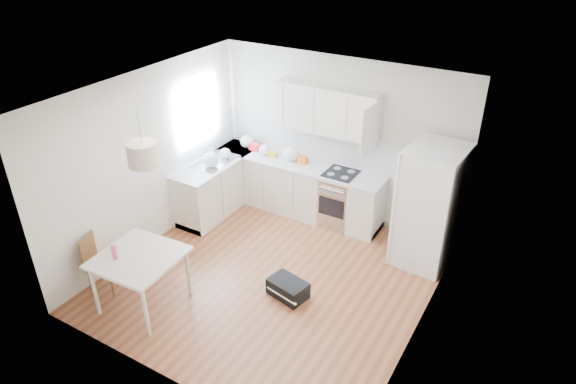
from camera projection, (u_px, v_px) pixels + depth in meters
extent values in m
plane|color=brown|center=(271.00, 277.00, 7.32)|extent=(4.20, 4.20, 0.00)
plane|color=white|center=(268.00, 95.00, 6.00)|extent=(4.20, 4.20, 0.00)
plane|color=beige|center=(339.00, 140.00, 8.25)|extent=(4.20, 0.00, 4.20)
plane|color=beige|center=(150.00, 160.00, 7.59)|extent=(0.00, 4.20, 4.20)
plane|color=beige|center=(428.00, 242.00, 5.74)|extent=(0.00, 4.20, 4.20)
cube|color=#BFE0F9|center=(197.00, 111.00, 8.26)|extent=(0.02, 1.00, 1.00)
cube|color=silver|center=(297.00, 188.00, 8.73)|extent=(3.00, 0.60, 0.88)
cube|color=silver|center=(219.00, 185.00, 8.80)|extent=(0.60, 1.80, 0.88)
cube|color=silver|center=(297.00, 164.00, 8.50)|extent=(3.02, 0.64, 0.04)
cube|color=silver|center=(217.00, 161.00, 8.58)|extent=(0.64, 1.82, 0.04)
cube|color=white|center=(306.00, 140.00, 8.57)|extent=(3.00, 0.01, 0.58)
cube|color=white|center=(202.00, 141.00, 8.56)|extent=(0.01, 1.80, 0.58)
cube|color=silver|center=(327.00, 110.00, 7.94)|extent=(1.70, 0.32, 0.75)
cube|color=beige|center=(138.00, 258.00, 6.46)|extent=(1.04, 1.04, 0.04)
cylinder|color=silver|center=(95.00, 291.00, 6.49)|extent=(0.05, 0.05, 0.74)
cylinder|color=silver|center=(146.00, 312.00, 6.16)|extent=(0.05, 0.05, 0.74)
cylinder|color=silver|center=(140.00, 256.00, 7.14)|extent=(0.05, 0.05, 0.74)
cylinder|color=silver|center=(188.00, 273.00, 6.81)|extent=(0.05, 0.05, 0.74)
cylinder|color=#E13E72|center=(114.00, 251.00, 6.35)|extent=(0.08, 0.08, 0.23)
cube|color=black|center=(288.00, 288.00, 6.92)|extent=(0.58, 0.44, 0.24)
cylinder|color=#B7A78D|center=(143.00, 154.00, 5.80)|extent=(0.46, 0.46, 0.28)
ellipsoid|color=white|center=(247.00, 142.00, 8.97)|extent=(0.25, 0.21, 0.22)
ellipsoid|color=white|center=(265.00, 150.00, 8.71)|extent=(0.21, 0.18, 0.19)
ellipsoid|color=white|center=(291.00, 154.00, 8.49)|extent=(0.28, 0.24, 0.25)
ellipsoid|color=white|center=(226.00, 153.00, 8.61)|extent=(0.19, 0.16, 0.17)
ellipsoid|color=white|center=(211.00, 160.00, 8.30)|extent=(0.27, 0.23, 0.25)
cube|color=#DE5713|center=(303.00, 160.00, 8.45)|extent=(0.16, 0.10, 0.11)
cube|color=gold|center=(273.00, 154.00, 8.66)|extent=(0.16, 0.11, 0.10)
cube|color=red|center=(254.00, 147.00, 8.90)|extent=(0.18, 0.12, 0.12)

